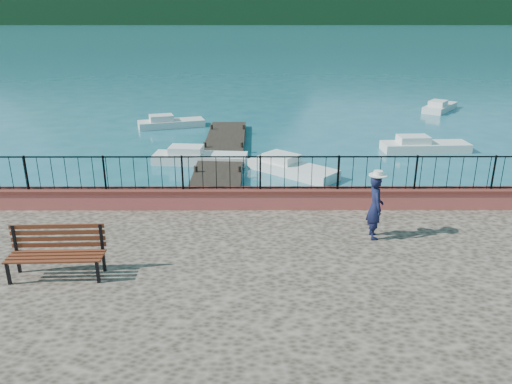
{
  "coord_description": "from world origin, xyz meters",
  "views": [
    {
      "loc": [
        -0.45,
        -9.71,
        6.53
      ],
      "look_at": [
        -0.42,
        2.0,
        2.3
      ],
      "focal_mm": 35.0,
      "sensor_mm": 36.0,
      "label": 1
    }
  ],
  "objects_px": {
    "person": "(375,207)",
    "boat_3": "(171,121)",
    "boat_5": "(440,105)",
    "boat_0": "(200,155)",
    "park_bench": "(57,263)",
    "boat_2": "(426,143)",
    "boat_1": "(293,165)"
  },
  "relations": [
    {
      "from": "boat_5",
      "to": "boat_1",
      "type": "bearing_deg",
      "value": 178.57
    },
    {
      "from": "boat_2",
      "to": "park_bench",
      "type": "bearing_deg",
      "value": -133.79
    },
    {
      "from": "boat_3",
      "to": "boat_5",
      "type": "height_order",
      "value": "same"
    },
    {
      "from": "park_bench",
      "to": "boat_0",
      "type": "distance_m",
      "value": 12.75
    },
    {
      "from": "park_bench",
      "to": "boat_0",
      "type": "height_order",
      "value": "park_bench"
    },
    {
      "from": "person",
      "to": "boat_3",
      "type": "xyz_separation_m",
      "value": [
        -7.98,
        18.2,
        -1.61
      ]
    },
    {
      "from": "park_bench",
      "to": "boat_1",
      "type": "height_order",
      "value": "park_bench"
    },
    {
      "from": "park_bench",
      "to": "boat_5",
      "type": "bearing_deg",
      "value": 53.91
    },
    {
      "from": "boat_1",
      "to": "boat_3",
      "type": "height_order",
      "value": "same"
    },
    {
      "from": "boat_1",
      "to": "park_bench",
      "type": "bearing_deg",
      "value": -76.39
    },
    {
      "from": "boat_0",
      "to": "boat_3",
      "type": "height_order",
      "value": "same"
    },
    {
      "from": "park_bench",
      "to": "boat_3",
      "type": "relative_size",
      "value": 0.52
    },
    {
      "from": "person",
      "to": "boat_2",
      "type": "distance_m",
      "value": 13.94
    },
    {
      "from": "person",
      "to": "boat_1",
      "type": "distance_m",
      "value": 9.2
    },
    {
      "from": "person",
      "to": "boat_1",
      "type": "relative_size",
      "value": 0.4
    },
    {
      "from": "person",
      "to": "boat_1",
      "type": "xyz_separation_m",
      "value": [
        -1.35,
        8.95,
        -1.61
      ]
    },
    {
      "from": "boat_0",
      "to": "boat_3",
      "type": "distance_m",
      "value": 7.99
    },
    {
      "from": "boat_0",
      "to": "boat_1",
      "type": "bearing_deg",
      "value": -17.03
    },
    {
      "from": "person",
      "to": "boat_3",
      "type": "bearing_deg",
      "value": 22.82
    },
    {
      "from": "boat_5",
      "to": "boat_0",
      "type": "bearing_deg",
      "value": 166.38
    },
    {
      "from": "boat_1",
      "to": "boat_3",
      "type": "xyz_separation_m",
      "value": [
        -6.63,
        9.25,
        0.0
      ]
    },
    {
      "from": "park_bench",
      "to": "boat_3",
      "type": "distance_m",
      "value": 20.21
    },
    {
      "from": "boat_0",
      "to": "boat_5",
      "type": "distance_m",
      "value": 20.21
    },
    {
      "from": "person",
      "to": "boat_3",
      "type": "relative_size",
      "value": 0.42
    },
    {
      "from": "boat_3",
      "to": "boat_1",
      "type": "bearing_deg",
      "value": -71.91
    },
    {
      "from": "boat_2",
      "to": "boat_0",
      "type": "bearing_deg",
      "value": -172.2
    },
    {
      "from": "boat_0",
      "to": "boat_1",
      "type": "xyz_separation_m",
      "value": [
        4.12,
        -1.67,
        0.0
      ]
    },
    {
      "from": "park_bench",
      "to": "boat_3",
      "type": "height_order",
      "value": "park_bench"
    },
    {
      "from": "boat_5",
      "to": "person",
      "type": "bearing_deg",
      "value": -166.53
    },
    {
      "from": "boat_3",
      "to": "boat_5",
      "type": "bearing_deg",
      "value": -1.05
    },
    {
      "from": "park_bench",
      "to": "boat_1",
      "type": "xyz_separation_m",
      "value": [
        5.81,
        10.92,
        -1.13
      ]
    },
    {
      "from": "boat_0",
      "to": "boat_1",
      "type": "relative_size",
      "value": 1.05
    }
  ]
}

